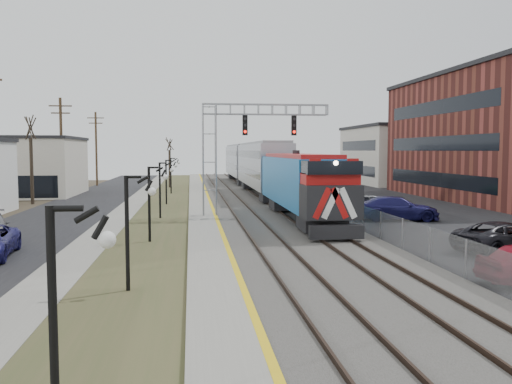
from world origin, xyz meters
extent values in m
cube|color=black|center=(-11.50, 35.00, 0.02)|extent=(7.00, 120.00, 0.04)
cube|color=gray|center=(-7.00, 35.00, 0.04)|extent=(2.00, 120.00, 0.08)
cube|color=#3D4524|center=(-4.00, 35.00, 0.03)|extent=(4.00, 120.00, 0.06)
cube|color=gray|center=(-1.00, 35.00, 0.12)|extent=(2.00, 120.00, 0.24)
cube|color=#595651|center=(4.00, 35.00, 0.10)|extent=(8.00, 120.00, 0.20)
cube|color=black|center=(16.00, 35.00, 0.02)|extent=(16.00, 120.00, 0.04)
cube|color=gold|center=(-0.12, 35.00, 0.24)|extent=(0.24, 120.00, 0.01)
cube|color=#2D2119|center=(1.25, 35.00, 0.28)|extent=(0.08, 120.00, 0.15)
cube|color=#2D2119|center=(2.75, 35.00, 0.28)|extent=(0.08, 120.00, 0.15)
cube|color=#2D2119|center=(4.75, 35.00, 0.28)|extent=(0.08, 120.00, 0.15)
cube|color=#2D2119|center=(6.25, 35.00, 0.28)|extent=(0.08, 120.00, 0.15)
cube|color=#1460A4|center=(5.50, 24.68, 2.47)|extent=(3.00, 17.00, 4.25)
cube|color=black|center=(5.50, 15.98, 0.70)|extent=(2.80, 0.50, 0.70)
cube|color=#93949C|center=(5.50, 44.98, 3.01)|extent=(3.00, 22.00, 5.33)
cube|color=#93949C|center=(5.50, 67.78, 3.01)|extent=(3.00, 22.00, 5.33)
cube|color=gray|center=(-0.50, 28.00, 4.00)|extent=(1.00, 1.00, 8.00)
cube|color=gray|center=(3.50, 28.00, 7.75)|extent=(9.00, 0.80, 0.80)
cube|color=black|center=(2.00, 27.55, 6.60)|extent=(0.35, 0.25, 1.40)
cube|color=black|center=(5.50, 27.55, 6.60)|extent=(0.35, 0.25, 1.40)
cylinder|color=black|center=(-4.00, -2.00, 2.00)|extent=(0.14, 0.14, 4.00)
cylinder|color=black|center=(-4.00, 8.00, 2.00)|extent=(0.14, 0.14, 4.00)
cylinder|color=black|center=(-4.00, 18.00, 2.00)|extent=(0.14, 0.14, 4.00)
cylinder|color=black|center=(-4.00, 28.00, 2.00)|extent=(0.14, 0.14, 4.00)
cylinder|color=black|center=(-4.00, 38.00, 2.00)|extent=(0.14, 0.14, 4.00)
cylinder|color=black|center=(-4.00, 50.00, 2.00)|extent=(0.14, 0.14, 4.00)
cylinder|color=#4C3823|center=(-14.50, 45.00, 5.00)|extent=(0.28, 0.28, 10.00)
cylinder|color=#4C3823|center=(-14.50, 65.00, 5.00)|extent=(0.28, 0.28, 10.00)
cube|color=gray|center=(8.20, 35.00, 0.80)|extent=(0.04, 120.00, 1.60)
cube|color=#BCB3A4|center=(-21.00, 50.00, 3.00)|extent=(14.00, 12.00, 6.00)
cube|color=brown|center=(30.00, 40.00, 6.00)|extent=(16.00, 26.00, 12.00)
cube|color=#BCB3A4|center=(30.00, 65.00, 4.00)|extent=(16.00, 18.00, 8.00)
cylinder|color=#382D23|center=(-16.00, 40.00, 2.97)|extent=(0.30, 0.30, 5.95)
cylinder|color=#382D23|center=(-4.50, 60.00, 2.45)|extent=(0.30, 0.30, 4.90)
imported|color=black|center=(12.92, 13.14, 0.72)|extent=(5.66, 3.79, 1.44)
imported|color=#191752|center=(12.25, 24.97, 0.82)|extent=(5.90, 3.07, 1.63)
imported|color=slate|center=(11.72, 28.78, 0.77)|extent=(4.71, 2.39, 1.54)
imported|color=#0B3920|center=(11.69, 42.38, 0.78)|extent=(5.00, 2.61, 1.57)
imported|color=#0D4123|center=(12.01, 43.78, 0.73)|extent=(5.23, 2.43, 1.45)
camera|label=1|loc=(-1.84, -10.60, 4.85)|focal=38.00mm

